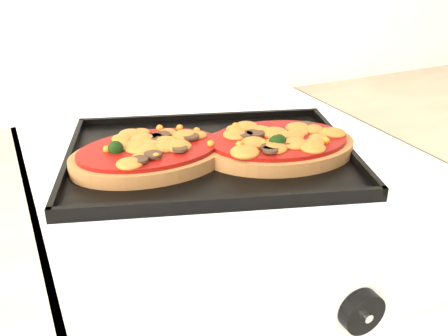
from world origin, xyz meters
TOP-DOWN VIEW (x-y plane):
  - control_panel at (-0.02, 1.39)m, footprint 0.60×0.02m
  - knob_center at (-0.01, 1.37)m, footprint 0.05×0.02m
  - baking_tray at (-0.05, 1.69)m, footprint 0.51×0.44m
  - pizza_left at (-0.14, 1.70)m, footprint 0.24×0.17m
  - pizza_right at (0.05, 1.65)m, footprint 0.27×0.22m

SIDE VIEW (x-z plane):
  - control_panel at x=-0.02m, z-range 0.81..0.90m
  - knob_center at x=-0.01m, z-range 0.83..0.88m
  - baking_tray at x=-0.05m, z-range 0.91..0.93m
  - pizza_left at x=-0.14m, z-range 0.92..0.95m
  - pizza_right at x=0.05m, z-range 0.92..0.95m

